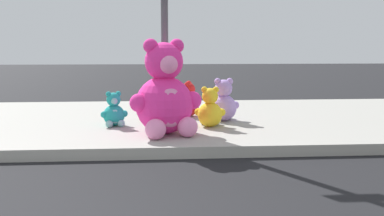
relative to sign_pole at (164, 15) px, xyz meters
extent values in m
cube|color=#9E9B93|center=(-1.00, 0.80, -1.77)|extent=(28.00, 4.40, 0.15)
cylinder|color=#4C4C51|center=(0.00, 0.00, -0.10)|extent=(0.11, 0.11, 3.20)
sphere|color=#F22D93|center=(-0.02, -0.55, -1.29)|extent=(0.82, 0.82, 0.82)
ellipsoid|color=pink|center=(0.06, -0.83, -1.29)|extent=(0.48, 0.30, 0.53)
sphere|color=#F22D93|center=(-0.02, -0.55, -0.68)|extent=(0.54, 0.54, 0.54)
sphere|color=pink|center=(0.04, -0.77, -0.71)|extent=(0.25, 0.25, 0.25)
sphere|color=#F22D93|center=(0.16, -0.50, -0.46)|extent=(0.21, 0.21, 0.21)
sphere|color=#F22D93|center=(0.39, -0.54, -1.23)|extent=(0.26, 0.26, 0.26)
sphere|color=pink|center=(0.29, -0.82, -1.56)|extent=(0.28, 0.28, 0.28)
sphere|color=#F22D93|center=(-0.20, -0.60, -0.46)|extent=(0.21, 0.21, 0.21)
sphere|color=#F22D93|center=(-0.36, -0.75, -1.23)|extent=(0.26, 0.26, 0.26)
sphere|color=pink|center=(-0.14, -0.95, -1.56)|extent=(0.28, 0.28, 0.28)
sphere|color=olive|center=(-0.15, 0.63, -1.55)|extent=(0.30, 0.30, 0.30)
ellipsoid|color=tan|center=(-0.25, 0.64, -1.55)|extent=(0.07, 0.17, 0.19)
sphere|color=olive|center=(-0.15, 0.63, -1.33)|extent=(0.19, 0.19, 0.19)
sphere|color=tan|center=(-0.23, 0.63, -1.34)|extent=(0.09, 0.09, 0.09)
sphere|color=olive|center=(-0.15, 0.56, -1.25)|extent=(0.07, 0.07, 0.07)
sphere|color=olive|center=(-0.19, 0.49, -1.53)|extent=(0.09, 0.09, 0.09)
sphere|color=tan|center=(-0.27, 0.55, -1.65)|extent=(0.10, 0.10, 0.10)
sphere|color=olive|center=(-0.14, 0.70, -1.25)|extent=(0.07, 0.07, 0.07)
sphere|color=olive|center=(-0.18, 0.77, -1.53)|extent=(0.09, 0.09, 0.09)
sphere|color=tan|center=(-0.27, 0.72, -1.65)|extent=(0.10, 0.10, 0.10)
sphere|color=teal|center=(-0.80, 0.08, -1.53)|extent=(0.33, 0.33, 0.33)
ellipsoid|color=#7BBFBC|center=(-0.77, -0.04, -1.53)|extent=(0.19, 0.11, 0.22)
sphere|color=teal|center=(-0.80, 0.08, -1.28)|extent=(0.22, 0.22, 0.22)
sphere|color=#7BBFBC|center=(-0.78, -0.01, -1.30)|extent=(0.10, 0.10, 0.10)
sphere|color=teal|center=(-0.73, 0.10, -1.20)|extent=(0.08, 0.08, 0.08)
sphere|color=teal|center=(-0.64, 0.08, -1.51)|extent=(0.10, 0.10, 0.10)
sphere|color=#7BBFBC|center=(-0.68, -0.04, -1.64)|extent=(0.11, 0.11, 0.11)
sphere|color=teal|center=(-0.88, 0.06, -1.20)|extent=(0.08, 0.08, 0.08)
sphere|color=teal|center=(-0.95, 0.00, -1.51)|extent=(0.10, 0.10, 0.10)
sphere|color=#7BBFBC|center=(-0.86, -0.08, -1.64)|extent=(0.11, 0.11, 0.11)
sphere|color=yellow|center=(0.69, -0.10, -1.51)|extent=(0.38, 0.38, 0.38)
ellipsoid|color=#F0DB80|center=(0.71, 0.04, -1.51)|extent=(0.22, 0.11, 0.25)
sphere|color=yellow|center=(0.69, -0.10, -1.22)|extent=(0.25, 0.25, 0.25)
sphere|color=#F0DB80|center=(0.70, 0.01, -1.24)|extent=(0.11, 0.11, 0.11)
sphere|color=yellow|center=(0.60, -0.09, -1.12)|extent=(0.10, 0.10, 0.10)
sphere|color=yellow|center=(0.51, -0.03, -1.48)|extent=(0.12, 0.12, 0.12)
sphere|color=#F0DB80|center=(0.61, 0.08, -1.63)|extent=(0.13, 0.13, 0.13)
sphere|color=yellow|center=(0.77, -0.11, -1.12)|extent=(0.10, 0.10, 0.10)
sphere|color=yellow|center=(0.87, -0.08, -1.48)|extent=(0.12, 0.12, 0.12)
sphere|color=#F0DB80|center=(0.81, 0.04, -1.63)|extent=(0.13, 0.13, 0.13)
sphere|color=#B28CD8|center=(0.97, 0.40, -1.48)|extent=(0.44, 0.44, 0.44)
ellipsoid|color=silver|center=(0.97, 0.55, -1.48)|extent=(0.24, 0.10, 0.28)
sphere|color=#B28CD8|center=(0.97, 0.40, -1.15)|extent=(0.29, 0.29, 0.29)
sphere|color=silver|center=(0.97, 0.52, -1.17)|extent=(0.13, 0.13, 0.13)
sphere|color=#B28CD8|center=(0.87, 0.39, -1.04)|extent=(0.11, 0.11, 0.11)
sphere|color=#B28CD8|center=(0.76, 0.45, -1.45)|extent=(0.14, 0.14, 0.14)
sphere|color=silver|center=(0.85, 0.58, -1.62)|extent=(0.15, 0.15, 0.15)
sphere|color=#B28CD8|center=(1.07, 0.40, -1.04)|extent=(0.11, 0.11, 0.11)
sphere|color=#B28CD8|center=(1.18, 0.45, -1.45)|extent=(0.14, 0.14, 0.14)
sphere|color=silver|center=(1.09, 0.58, -1.62)|extent=(0.15, 0.15, 0.15)
sphere|color=red|center=(0.41, 0.88, -1.51)|extent=(0.38, 0.38, 0.38)
ellipsoid|color=#DB7B7B|center=(0.28, 0.90, -1.51)|extent=(0.12, 0.22, 0.25)
sphere|color=red|center=(0.41, 0.88, -1.22)|extent=(0.25, 0.25, 0.25)
sphere|color=#DB7B7B|center=(0.31, 0.90, -1.23)|extent=(0.12, 0.12, 0.12)
sphere|color=red|center=(0.39, 0.79, -1.12)|extent=(0.10, 0.10, 0.10)
sphere|color=red|center=(0.33, 0.71, -1.48)|extent=(0.12, 0.12, 0.12)
sphere|color=#DB7B7B|center=(0.23, 0.81, -1.63)|extent=(0.13, 0.13, 0.13)
sphere|color=red|center=(0.43, 0.96, -1.12)|extent=(0.10, 0.10, 0.10)
sphere|color=red|center=(0.40, 1.07, -1.48)|extent=(0.12, 0.12, 0.12)
sphere|color=#DB7B7B|center=(0.27, 1.01, -1.63)|extent=(0.13, 0.13, 0.13)
camera|label=1|loc=(-0.05, -6.39, -0.46)|focal=38.92mm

